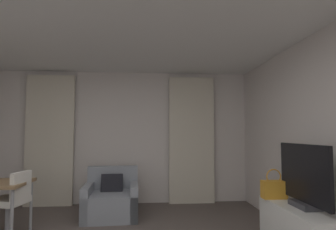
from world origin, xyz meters
TOP-DOWN VIEW (x-y plane):
  - wall_window at (0.00, 3.03)m, footprint 5.12×0.06m
  - ceiling at (0.00, 0.00)m, footprint 5.12×6.12m
  - curtain_left_panel at (-1.38, 2.90)m, footprint 0.90×0.06m
  - curtain_right_panel at (1.38, 2.90)m, footprint 0.90×0.06m
  - armchair at (-0.10, 2.13)m, footprint 0.90×0.88m
  - desk_chair at (-1.27, 1.19)m, footprint 0.48×0.48m
  - tv_flatscreen at (2.21, 0.37)m, footprint 0.20×0.94m
  - handbag_primary at (2.07, 0.81)m, footprint 0.30×0.14m

SIDE VIEW (x-z plane):
  - armchair at x=-0.10m, z-range -0.13..0.66m
  - desk_chair at x=-1.27m, z-range -0.05..0.83m
  - handbag_primary at x=2.07m, z-range 0.50..0.86m
  - tv_flatscreen at x=2.21m, z-range 0.54..1.24m
  - curtain_left_panel at x=-1.38m, z-range 0.00..2.50m
  - curtain_right_panel at x=1.38m, z-range 0.00..2.50m
  - wall_window at x=0.00m, z-range 0.00..2.60m
  - ceiling at x=0.00m, z-range 2.60..2.66m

